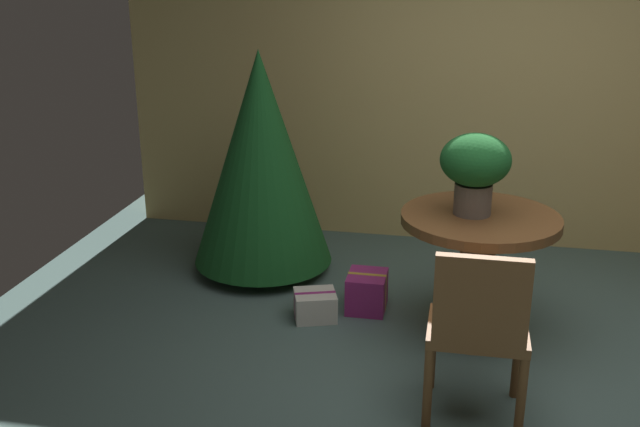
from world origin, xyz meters
TOP-DOWN VIEW (x-y plane):
  - ground_plane at (0.00, 0.00)m, footprint 6.60×6.60m
  - back_wall_panel at (0.00, 2.20)m, footprint 6.00×0.10m
  - round_dining_table at (-0.23, 0.60)m, footprint 0.90×0.90m
  - flower_vase at (-0.28, 0.60)m, footprint 0.39×0.39m
  - wooden_chair_near at (-0.23, -0.28)m, footprint 0.47×0.40m
  - holiday_tree at (-1.71, 1.28)m, footprint 0.98×0.98m
  - gift_box_cream at (-1.19, 0.61)m, footprint 0.31×0.29m
  - gift_box_purple at (-0.89, 0.80)m, footprint 0.24×0.28m

SIDE VIEW (x-z plane):
  - ground_plane at x=0.00m, z-range 0.00..0.00m
  - gift_box_cream at x=-1.19m, z-range 0.00..0.17m
  - gift_box_purple at x=-0.89m, z-range 0.00..0.24m
  - wooden_chair_near at x=-0.23m, z-range 0.06..0.96m
  - round_dining_table at x=-0.23m, z-range 0.14..0.90m
  - holiday_tree at x=-1.71m, z-range 0.04..1.61m
  - flower_vase at x=-0.28m, z-range 0.81..1.27m
  - back_wall_panel at x=0.00m, z-range 0.00..2.60m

